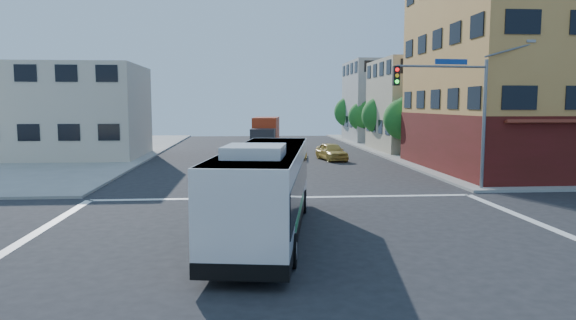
{
  "coord_description": "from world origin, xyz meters",
  "views": [
    {
      "loc": [
        -1.87,
        -15.71,
        4.64
      ],
      "look_at": [
        -0.29,
        3.81,
        2.51
      ],
      "focal_mm": 32.0,
      "sensor_mm": 36.0,
      "label": 1
    }
  ],
  "objects": [
    {
      "name": "ground",
      "position": [
        0.0,
        0.0,
        0.0
      ],
      "size": [
        120.0,
        120.0,
        0.0
      ],
      "primitive_type": "plane",
      "color": "black",
      "rests_on": "ground"
    },
    {
      "name": "corner_building_ne",
      "position": [
        19.99,
        18.48,
        5.89
      ],
      "size": [
        18.1,
        15.44,
        14.0
      ],
      "color": "#C28C45",
      "rests_on": "ground"
    },
    {
      "name": "building_east_near",
      "position": [
        16.98,
        33.98,
        4.51
      ],
      "size": [
        12.06,
        10.06,
        9.0
      ],
      "color": "tan",
      "rests_on": "ground"
    },
    {
      "name": "building_east_far",
      "position": [
        16.98,
        47.98,
        5.01
      ],
      "size": [
        12.06,
        10.06,
        10.0
      ],
      "color": "#9B9C97",
      "rests_on": "ground"
    },
    {
      "name": "building_west",
      "position": [
        -17.02,
        29.98,
        4.01
      ],
      "size": [
        12.06,
        10.06,
        8.0
      ],
      "color": "beige",
      "rests_on": "ground"
    },
    {
      "name": "signal_mast_ne",
      "position": [
        9.08,
        10.62,
        4.98
      ],
      "size": [
        7.91,
        1.13,
        8.07
      ],
      "color": "slate",
      "rests_on": "ground"
    },
    {
      "name": "street_tree_a",
      "position": [
        11.9,
        27.92,
        3.59
      ],
      "size": [
        3.6,
        3.6,
        5.53
      ],
      "color": "#372614",
      "rests_on": "ground"
    },
    {
      "name": "street_tree_b",
      "position": [
        11.9,
        35.92,
        3.75
      ],
      "size": [
        3.8,
        3.8,
        5.79
      ],
      "color": "#372614",
      "rests_on": "ground"
    },
    {
      "name": "street_tree_c",
      "position": [
        11.9,
        43.92,
        3.46
      ],
      "size": [
        3.4,
        3.4,
        5.29
      ],
      "color": "#372614",
      "rests_on": "ground"
    },
    {
      "name": "street_tree_d",
      "position": [
        11.9,
        51.92,
        3.88
      ],
      "size": [
        4.0,
        4.0,
        6.03
      ],
      "color": "#372614",
      "rests_on": "ground"
    },
    {
      "name": "transit_bus",
      "position": [
        -1.2,
        2.26,
        1.68
      ],
      "size": [
        4.21,
        11.85,
        3.44
      ],
      "rotation": [
        0.0,
        0.0,
        -0.15
      ],
      "color": "black",
      "rests_on": "ground"
    },
    {
      "name": "box_truck",
      "position": [
        -0.05,
        33.36,
        1.64
      ],
      "size": [
        3.08,
        7.74,
        3.39
      ],
      "rotation": [
        0.0,
        0.0,
        -0.12
      ],
      "color": "#232328",
      "rests_on": "ground"
    },
    {
      "name": "parked_car",
      "position": [
        5.2,
        26.46,
        0.73
      ],
      "size": [
        2.48,
        4.53,
        1.46
      ],
      "primitive_type": "imported",
      "rotation": [
        0.0,
        0.0,
        0.18
      ],
      "color": "gold",
      "rests_on": "ground"
    }
  ]
}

